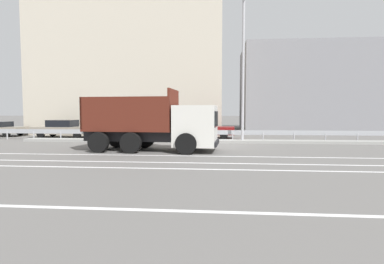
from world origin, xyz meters
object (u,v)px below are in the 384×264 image
Objects in this scene: dump_truck at (167,128)px; parked_car_1 at (64,129)px; parked_car_3 at (207,129)px; median_road_sign at (91,121)px; street_lamp_1 at (244,64)px; parked_car_2 at (132,130)px.

dump_truck reaches higher than parked_car_1.
dump_truck is 1.45× the size of parked_car_1.
dump_truck is 8.30m from parked_car_3.
median_road_sign is 0.27× the size of street_lamp_1.
dump_truck reaches higher than parked_car_2.
median_road_sign is 0.60× the size of parked_car_2.
parked_car_1 is (-3.69, 3.17, -0.69)m from median_road_sign.
median_road_sign is 4.91m from parked_car_1.
dump_truck is at bearing -37.02° from median_road_sign.
parked_car_1 is 11.66m from parked_car_3.
dump_truck is at bearing -133.75° from street_lamp_1.
parked_car_2 is (-4.21, 7.95, -0.57)m from dump_truck.
median_road_sign reaches higher than parked_car_3.
median_road_sign is at bearing -63.98° from parked_car_3.
median_road_sign is 0.60× the size of parked_car_3.
parked_car_1 is at bearing 166.76° from street_lamp_1.
street_lamp_1 is at bearing 37.45° from parked_car_3.
parked_car_3 is (1.80, 8.09, -0.50)m from dump_truck.
street_lamp_1 is 10.25m from parked_car_2.
median_road_sign is at bearing 150.11° from parked_car_2.
dump_truck is 7.38m from street_lamp_1.
dump_truck reaches higher than parked_car_3.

